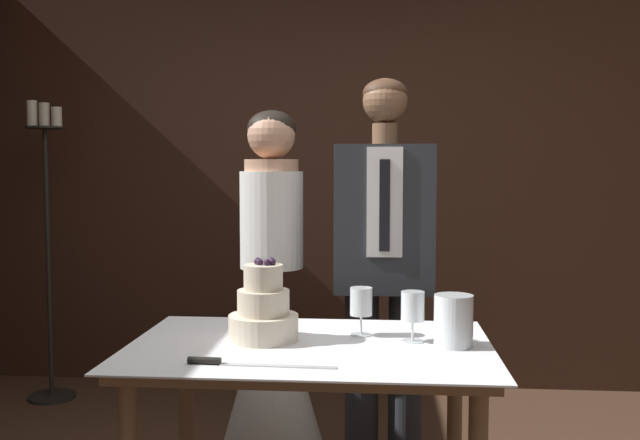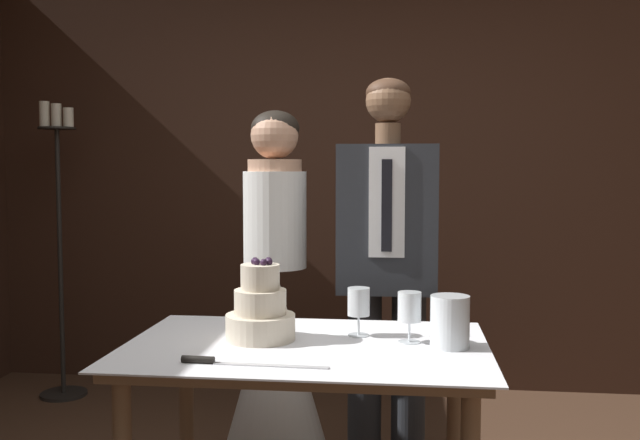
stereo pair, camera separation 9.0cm
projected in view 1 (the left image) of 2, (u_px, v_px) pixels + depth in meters
wall_back at (334, 176)px, 4.58m from camera, size 4.79×0.12×2.69m
cake_table at (310, 376)px, 2.37m from camera, size 1.20×0.81×0.81m
tiered_cake at (263, 311)px, 2.41m from camera, size 0.24×0.24×0.28m
cake_knife at (233, 363)px, 2.11m from camera, size 0.45×0.04×0.02m
wine_glass_near at (413, 309)px, 2.39m from camera, size 0.08×0.08×0.17m
wine_glass_middle at (361, 304)px, 2.48m from camera, size 0.08×0.08×0.17m
hurricane_candle at (453, 322)px, 2.33m from camera, size 0.13×0.13×0.17m
bride at (272, 344)px, 3.19m from camera, size 0.54×0.54×1.65m
groom at (384, 261)px, 3.12m from camera, size 0.43×0.25×1.78m
candle_stand at (48, 247)px, 4.27m from camera, size 0.28×0.28×1.80m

